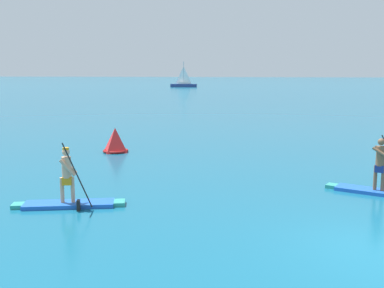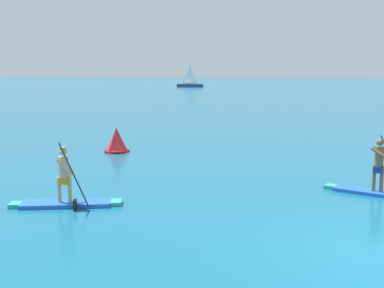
# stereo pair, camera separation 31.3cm
# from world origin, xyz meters

# --- Properties ---
(paddleboarder_near_left) EXTENTS (3.12, 1.31, 1.90)m
(paddleboarder_near_left) POSITION_xyz_m (-8.05, 2.22, 0.32)
(paddleboarder_near_left) COLOR blue
(paddleboarder_near_left) RESTS_ON ground
(paddleboarder_mid_center) EXTENTS (3.16, 1.74, 1.81)m
(paddleboarder_mid_center) POSITION_xyz_m (0.87, 4.95, 0.34)
(paddleboarder_mid_center) COLOR blue
(paddleboarder_mid_center) RESTS_ON ground
(race_marker_buoy) EXTENTS (1.21, 1.21, 1.14)m
(race_marker_buoy) POSITION_xyz_m (-9.49, 10.89, 0.50)
(race_marker_buoy) COLOR red
(race_marker_buoy) RESTS_ON ground
(sailboat_left_horizon) EXTENTS (5.58, 1.54, 5.39)m
(sailboat_left_horizon) POSITION_xyz_m (-20.06, 90.67, 0.67)
(sailboat_left_horizon) COLOR navy
(sailboat_left_horizon) RESTS_ON ground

